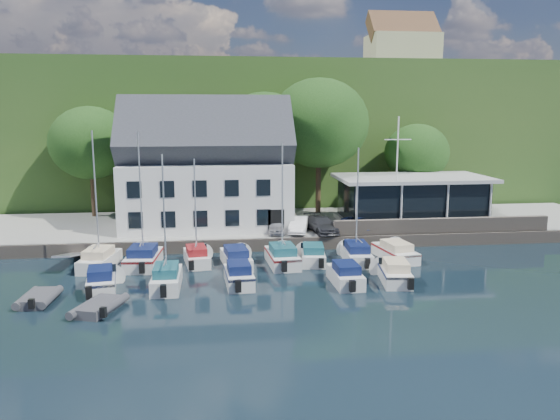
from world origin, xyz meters
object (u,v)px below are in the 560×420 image
at_px(boat_r2_3, 345,273).
at_px(boat_r2_4, 394,271).
at_px(boat_r1_3, 236,256).
at_px(flagpole, 397,174).
at_px(boat_r1_4, 282,201).
at_px(dinghy_0, 39,297).
at_px(car_silver, 276,226).
at_px(boat_r2_2, 239,273).
at_px(car_blue, 360,223).
at_px(boat_r2_0, 101,279).
at_px(harbor_building, 207,176).
at_px(car_white, 299,225).
at_px(car_dgrey, 321,224).
at_px(club_pavilion, 411,199).
at_px(boat_r1_1, 141,201).
at_px(boat_r1_2, 195,208).
at_px(boat_r1_5, 313,253).
at_px(boat_r1_0, 96,205).
at_px(dinghy_1, 99,305).
at_px(boat_r2_1, 164,215).
at_px(boat_r1_6, 357,202).
at_px(boat_r1_7, 395,250).

relative_size(boat_r2_3, boat_r2_4, 0.95).
bearing_deg(boat_r1_3, flagpole, 16.01).
height_order(boat_r1_3, boat_r2_3, boat_r2_3).
xyz_separation_m(boat_r1_4, dinghy_0, (-14.75, -6.10, -4.22)).
height_order(car_silver, boat_r2_2, car_silver).
distance_m(car_blue, boat_r2_0, 21.62).
distance_m(harbor_building, car_white, 9.01).
bearing_deg(car_dgrey, club_pavilion, 8.90).
height_order(harbor_building, car_dgrey, harbor_building).
xyz_separation_m(boat_r1_1, boat_r2_4, (16.36, -5.43, -3.92)).
distance_m(car_blue, boat_r1_2, 14.51).
bearing_deg(boat_r1_5, boat_r1_0, -174.67).
bearing_deg(boat_r1_5, harbor_building, 136.45).
relative_size(boat_r1_1, dinghy_1, 2.87).
xyz_separation_m(boat_r2_2, dinghy_0, (-11.48, -1.90, -0.38)).
bearing_deg(car_white, boat_r2_4, -53.44).
bearing_deg(boat_r1_4, dinghy_1, -148.07).
height_order(boat_r1_1, boat_r2_1, boat_r1_1).
bearing_deg(car_dgrey, boat_r1_5, -118.55).
distance_m(boat_r1_4, boat_r2_4, 9.01).
bearing_deg(dinghy_0, car_silver, 42.01).
relative_size(boat_r2_2, boat_r2_4, 0.91).
bearing_deg(car_blue, boat_r1_2, -175.96).
height_order(harbor_building, car_blue, harbor_building).
bearing_deg(boat_r2_0, boat_r2_3, -10.23).
bearing_deg(boat_r2_1, car_blue, 34.66).
distance_m(car_dgrey, boat_r1_3, 9.15).
height_order(harbor_building, car_silver, harbor_building).
relative_size(car_blue, boat_r1_5, 0.66).
relative_size(boat_r1_0, boat_r1_1, 0.96).
height_order(boat_r1_5, boat_r1_6, boat_r1_6).
bearing_deg(boat_r1_3, boat_r2_4, -33.90).
bearing_deg(boat_r2_3, car_white, 95.45).
distance_m(boat_r1_2, boat_r2_4, 14.27).
xyz_separation_m(boat_r1_6, boat_r1_7, (3.02, 0.21, -3.71)).
bearing_deg(harbor_building, boat_r2_4, -49.89).
distance_m(boat_r2_1, boat_r2_2, 5.89).
bearing_deg(car_silver, boat_r1_1, -148.68).
height_order(car_dgrey, boat_r2_1, boat_r2_1).
distance_m(boat_r1_2, boat_r1_7, 14.88).
height_order(flagpole, boat_r2_2, flagpole).
distance_m(boat_r1_1, boat_r2_0, 6.72).
bearing_deg(dinghy_1, boat_r1_0, 120.80).
height_order(boat_r1_0, dinghy_1, boat_r1_0).
bearing_deg(boat_r1_1, boat_r1_3, 0.17).
bearing_deg(boat_r1_5, dinghy_0, -152.45).
bearing_deg(car_silver, boat_r2_1, -124.07).
height_order(boat_r1_1, boat_r1_2, boat_r1_1).
xyz_separation_m(boat_r1_1, boat_r1_7, (18.16, -0.21, -3.97)).
bearing_deg(car_white, dinghy_1, -119.95).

